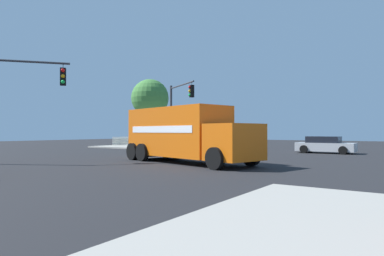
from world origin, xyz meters
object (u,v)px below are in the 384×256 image
(shade_tree_near, at_px, (150,98))
(traffic_light_secondary, at_px, (178,105))
(traffic_light_primary, at_px, (19,93))
(sedan_silver, at_px, (325,145))
(pedestrian_near_corner, at_px, (175,137))
(delivery_truck, at_px, (184,134))

(shade_tree_near, bearing_deg, traffic_light_secondary, 55.39)
(traffic_light_primary, height_order, sedan_silver, traffic_light_primary)
(traffic_light_secondary, relative_size, pedestrian_near_corner, 3.16)
(delivery_truck, bearing_deg, sedan_silver, 160.94)
(pedestrian_near_corner, distance_m, shade_tree_near, 5.63)
(delivery_truck, height_order, sedan_silver, delivery_truck)
(delivery_truck, xyz_separation_m, shade_tree_near, (-13.49, -14.31, 3.84))
(traffic_light_primary, relative_size, traffic_light_secondary, 1.00)
(traffic_light_primary, xyz_separation_m, traffic_light_secondary, (-13.49, 0.40, 0.20))
(traffic_light_secondary, xyz_separation_m, shade_tree_near, (-5.43, -7.87, 1.50))
(traffic_light_primary, xyz_separation_m, pedestrian_near_corner, (-18.60, -3.78, -2.54))
(traffic_light_primary, distance_m, traffic_light_secondary, 13.50)
(traffic_light_secondary, bearing_deg, sedan_silver, 113.34)
(sedan_silver, bearing_deg, shade_tree_near, -92.31)
(traffic_light_secondary, bearing_deg, pedestrian_near_corner, -140.70)
(traffic_light_secondary, height_order, shade_tree_near, shade_tree_near)
(traffic_light_secondary, bearing_deg, shade_tree_near, -124.61)
(traffic_light_secondary, distance_m, shade_tree_near, 9.68)
(sedan_silver, bearing_deg, traffic_light_primary, -31.74)
(delivery_truck, distance_m, traffic_light_secondary, 10.58)
(traffic_light_primary, xyz_separation_m, sedan_silver, (-18.17, 11.24, -3.07))
(delivery_truck, relative_size, shade_tree_near, 1.20)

